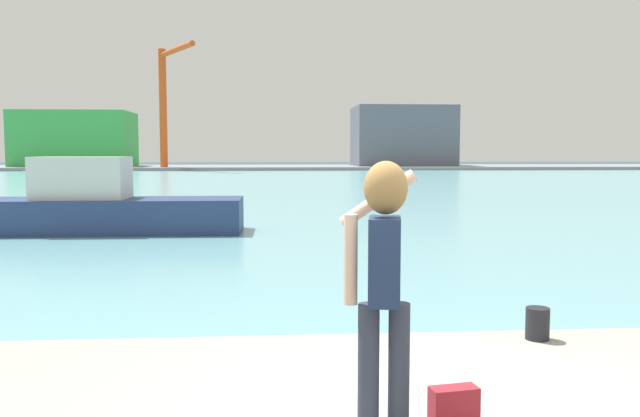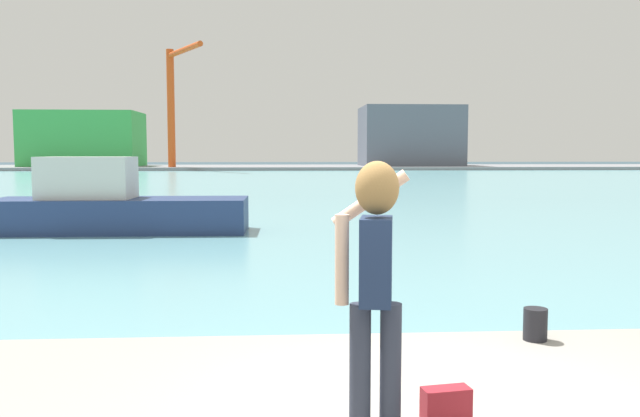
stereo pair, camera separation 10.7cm
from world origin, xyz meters
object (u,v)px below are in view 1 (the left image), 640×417
Objects in this scene: boat_moored at (107,206)px; warehouse_right at (402,136)px; person_photographer at (383,266)px; port_crane at (166,94)px; harbor_bollard at (537,324)px; warehouse_left at (75,139)px; handbag at (454,405)px.

boat_moored is 80.34m from warehouse_right.
person_photographer is at bearing -69.52° from boat_moored.
boat_moored is (-5.62, 15.83, -0.89)m from person_photographer.
warehouse_right is at bearing 14.68° from port_crane.
boat_moored is at bearing 118.10° from harbor_bollard.
warehouse_left is at bearing -179.33° from warehouse_right.
boat_moored is (-7.45, 13.96, 0.02)m from harbor_bollard.
warehouse_right reaches higher than harbor_bollard.
person_photographer is 2.77m from harbor_bollard.
harbor_bollard is 15.82m from boat_moored.
person_photographer is at bearing -134.38° from harbor_bollard.
person_photographer is at bearing -176.79° from handbag.
port_crane reaches higher than person_photographer.
person_photographer is 0.11× the size of warehouse_left.
person_photographer is 0.23× the size of boat_moored.
person_photographer is at bearing -72.77° from warehouse_left.
handbag is at bearing -79.97° from port_crane.
warehouse_right reaches higher than boat_moored.
port_crane is (-14.78, 83.55, 9.30)m from handbag.
port_crane is at bearing 100.03° from handbag.
boat_moored is at bearing 111.14° from handbag.
warehouse_left is (-30.27, 89.83, 3.53)m from harbor_bollard.
boat_moored is 0.53× the size of warehouse_right.
handbag is 16.94m from boat_moored.
harbor_bollard is 83.80m from port_crane.
warehouse_left reaches higher than boat_moored.
harbor_bollard is 0.02× the size of port_crane.
handbag is at bearing -67.93° from boat_moored.
harbor_bollard is 92.06m from warehouse_right.
warehouse_left is 1.01× the size of port_crane.
boat_moored is at bearing -73.26° from warehouse_left.
harbor_bollard reaches higher than handbag.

